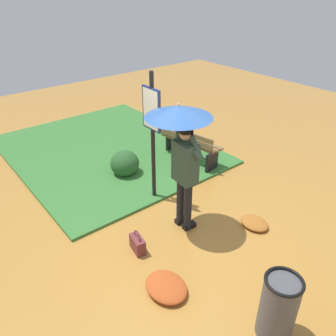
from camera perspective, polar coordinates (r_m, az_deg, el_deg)
name	(u,v)px	position (r m, az deg, el deg)	size (l,w,h in m)	color
ground_plane	(179,229)	(5.52, 1.91, -10.29)	(18.00, 18.00, 0.00)	#B27A33
grass_verge	(107,149)	(8.00, -10.23, 3.09)	(4.80, 4.00, 0.05)	#387533
person_with_umbrella	(182,137)	(4.81, 2.31, 5.18)	(0.96, 0.96, 2.04)	black
info_sign_post	(152,124)	(5.55, -2.70, 7.43)	(0.44, 0.07, 2.30)	black
handbag	(138,244)	(5.09, -5.15, -12.63)	(0.32, 0.19, 0.37)	brown
park_bench	(190,144)	(7.27, 3.66, 4.03)	(1.40, 0.58, 0.75)	black
trash_bin	(278,307)	(4.14, 18.10, -21.40)	(0.42, 0.42, 0.83)	#4C4C51
shrub_cluster	(125,163)	(6.89, -7.32, 0.80)	(0.64, 0.58, 0.52)	#285628
leaf_pile_near_person	(166,287)	(4.60, -0.29, -19.39)	(0.61, 0.49, 0.13)	#B74C1E
leaf_pile_by_bench	(254,223)	(5.73, 14.37, -8.96)	(0.48, 0.38, 0.10)	#A86023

